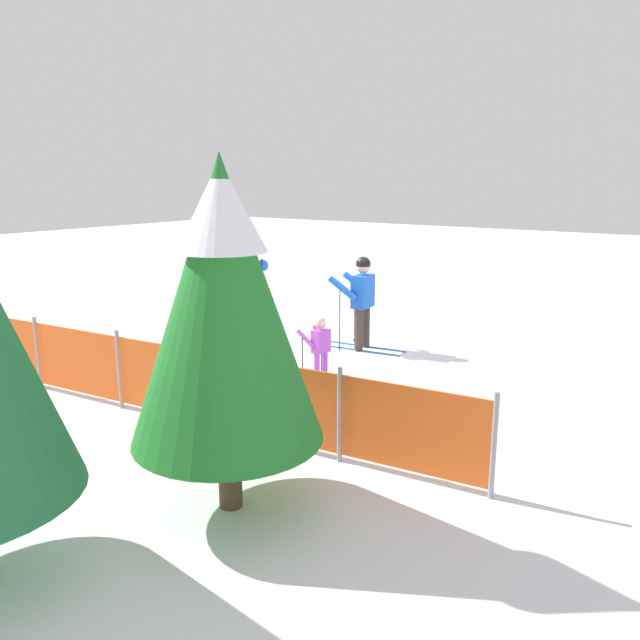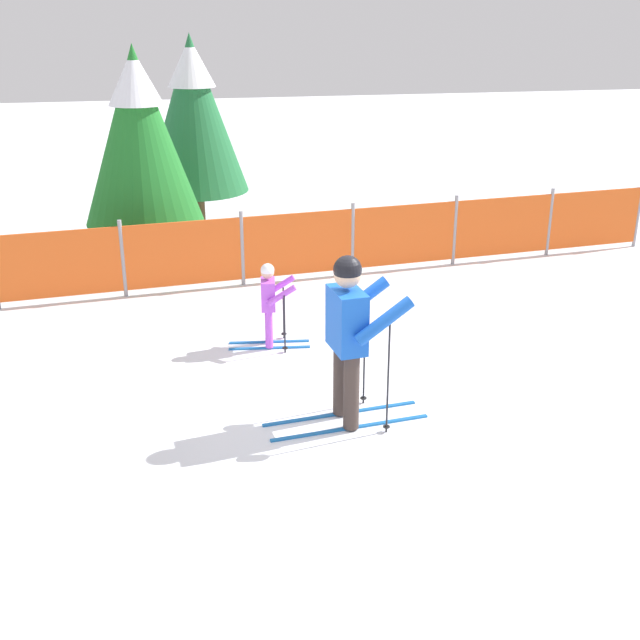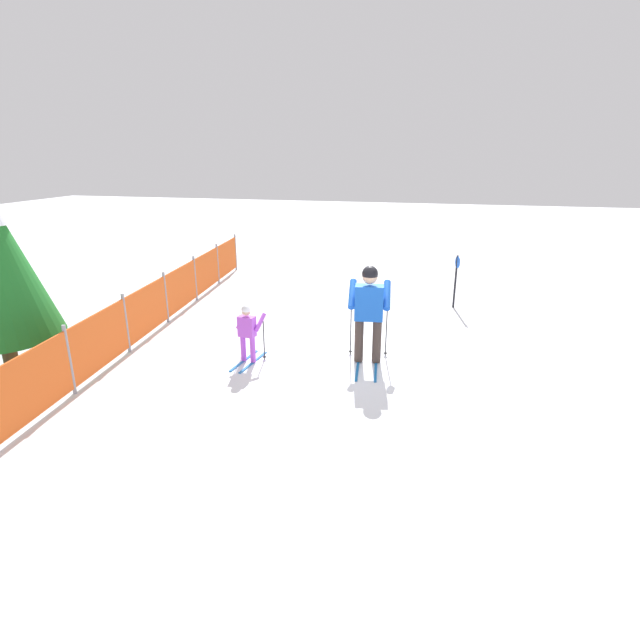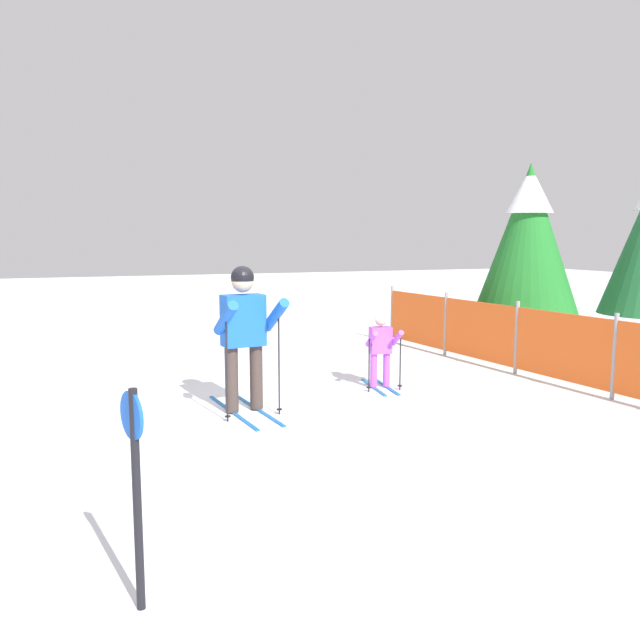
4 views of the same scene
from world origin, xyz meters
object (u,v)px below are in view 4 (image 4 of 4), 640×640
Objects in this scene: conifer_far at (528,237)px; trail_marker at (135,473)px; skier_adult at (244,325)px; skier_child at (381,344)px; safety_fence at (614,357)px.

trail_marker is at bearing -51.93° from conifer_far.
skier_adult is 4.14m from trail_marker.
trail_marker reaches higher than skier_child.
skier_adult reaches higher than trail_marker.
skier_child is at bearing 97.19° from skier_adult.
conifer_far is 9.55m from trail_marker.
skier_child is 5.70m from trail_marker.
skier_adult reaches higher than skier_child.
safety_fence is 6.84m from trail_marker.
safety_fence reaches higher than skier_child.
conifer_far reaches higher than skier_adult.
conifer_far reaches higher than safety_fence.
skier_child is 3.10m from safety_fence.
skier_child is (-0.51, 2.12, -0.44)m from skier_adult.
conifer_far is at bearing 102.60° from skier_adult.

